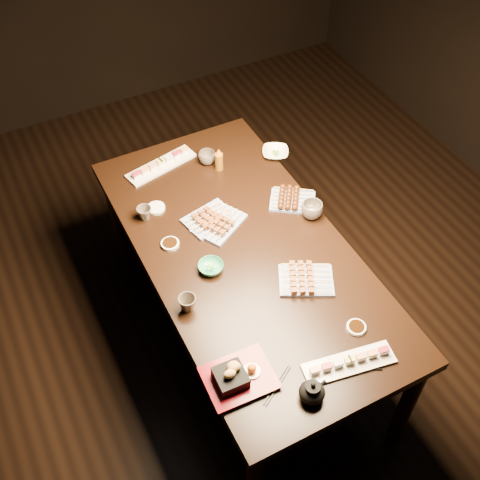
{
  "coord_description": "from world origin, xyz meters",
  "views": [
    {
      "loc": [
        -0.97,
        -1.57,
        2.86
      ],
      "look_at": [
        -0.11,
        0.1,
        0.77
      ],
      "focal_mm": 45.0,
      "sensor_mm": 36.0,
      "label": 1
    }
  ],
  "objects_px": {
    "teacup_near_left": "(187,303)",
    "yakitori_plate_right": "(306,278)",
    "yakitori_plate_left": "(219,220)",
    "condiment_bottle": "(219,159)",
    "tempura_tray": "(239,373)",
    "teapot": "(312,391)",
    "teacup_mid_right": "(312,210)",
    "teacup_far_left": "(144,213)",
    "dining_table": "(244,298)",
    "edamame_bowl_cream": "(275,153)",
    "teacup_far_right": "(207,158)",
    "sushi_platter_near": "(349,361)",
    "edamame_bowl_green": "(211,267)",
    "sushi_platter_far": "(161,163)",
    "yakitori_plate_center": "(209,216)"
  },
  "relations": [
    {
      "from": "teacup_near_left",
      "to": "yakitori_plate_right",
      "type": "bearing_deg",
      "value": -11.59
    },
    {
      "from": "yakitori_plate_left",
      "to": "condiment_bottle",
      "type": "relative_size",
      "value": 1.82
    },
    {
      "from": "tempura_tray",
      "to": "teapot",
      "type": "xyz_separation_m",
      "value": [
        0.21,
        -0.19,
        0.0
      ]
    },
    {
      "from": "teacup_mid_right",
      "to": "teacup_far_left",
      "type": "height_order",
      "value": "teacup_mid_right"
    },
    {
      "from": "dining_table",
      "to": "edamame_bowl_cream",
      "type": "xyz_separation_m",
      "value": [
        0.46,
        0.53,
        0.39
      ]
    },
    {
      "from": "dining_table",
      "to": "teacup_far_right",
      "type": "height_order",
      "value": "teacup_far_right"
    },
    {
      "from": "sushi_platter_near",
      "to": "condiment_bottle",
      "type": "distance_m",
      "value": 1.29
    },
    {
      "from": "dining_table",
      "to": "edamame_bowl_green",
      "type": "relative_size",
      "value": 15.65
    },
    {
      "from": "edamame_bowl_cream",
      "to": "tempura_tray",
      "type": "xyz_separation_m",
      "value": [
        -0.79,
        -1.11,
        0.03
      ]
    },
    {
      "from": "sushi_platter_near",
      "to": "yakitori_plate_right",
      "type": "relative_size",
      "value": 1.58
    },
    {
      "from": "tempura_tray",
      "to": "condiment_bottle",
      "type": "bearing_deg",
      "value": 70.28
    },
    {
      "from": "dining_table",
      "to": "tempura_tray",
      "type": "relative_size",
      "value": 6.69
    },
    {
      "from": "edamame_bowl_green",
      "to": "teacup_mid_right",
      "type": "height_order",
      "value": "teacup_mid_right"
    },
    {
      "from": "sushi_platter_far",
      "to": "yakitori_plate_left",
      "type": "height_order",
      "value": "yakitori_plate_left"
    },
    {
      "from": "yakitori_plate_right",
      "to": "teacup_near_left",
      "type": "relative_size",
      "value": 3.07
    },
    {
      "from": "sushi_platter_far",
      "to": "teacup_mid_right",
      "type": "xyz_separation_m",
      "value": [
        0.51,
        -0.67,
        0.02
      ]
    },
    {
      "from": "yakitori_plate_right",
      "to": "teacup_mid_right",
      "type": "relative_size",
      "value": 2.28
    },
    {
      "from": "sushi_platter_near",
      "to": "teacup_mid_right",
      "type": "relative_size",
      "value": 3.59
    },
    {
      "from": "sushi_platter_near",
      "to": "sushi_platter_far",
      "type": "distance_m",
      "value": 1.46
    },
    {
      "from": "yakitori_plate_right",
      "to": "teapot",
      "type": "xyz_separation_m",
      "value": [
        -0.27,
        -0.49,
        0.02
      ]
    },
    {
      "from": "edamame_bowl_green",
      "to": "teacup_mid_right",
      "type": "bearing_deg",
      "value": 8.0
    },
    {
      "from": "sushi_platter_near",
      "to": "edamame_bowl_cream",
      "type": "bearing_deg",
      "value": 83.14
    },
    {
      "from": "yakitori_plate_right",
      "to": "teacup_far_right",
      "type": "height_order",
      "value": "teacup_far_right"
    },
    {
      "from": "yakitori_plate_center",
      "to": "teacup_far_left",
      "type": "height_order",
      "value": "teacup_far_left"
    },
    {
      "from": "yakitori_plate_center",
      "to": "condiment_bottle",
      "type": "relative_size",
      "value": 1.77
    },
    {
      "from": "teacup_near_left",
      "to": "teapot",
      "type": "xyz_separation_m",
      "value": [
        0.25,
        -0.59,
        0.01
      ]
    },
    {
      "from": "edamame_bowl_cream",
      "to": "teacup_near_left",
      "type": "distance_m",
      "value": 1.09
    },
    {
      "from": "yakitori_plate_center",
      "to": "teacup_far_right",
      "type": "relative_size",
      "value": 2.68
    },
    {
      "from": "yakitori_plate_center",
      "to": "edamame_bowl_cream",
      "type": "bearing_deg",
      "value": 15.48
    },
    {
      "from": "tempura_tray",
      "to": "teacup_far_right",
      "type": "bearing_deg",
      "value": 72.95
    },
    {
      "from": "sushi_platter_near",
      "to": "yakitori_plate_right",
      "type": "distance_m",
      "value": 0.44
    },
    {
      "from": "tempura_tray",
      "to": "teacup_near_left",
      "type": "bearing_deg",
      "value": 98.31
    },
    {
      "from": "tempura_tray",
      "to": "yakitori_plate_right",
      "type": "bearing_deg",
      "value": 33.87
    },
    {
      "from": "dining_table",
      "to": "yakitori_plate_center",
      "type": "distance_m",
      "value": 0.48
    },
    {
      "from": "teacup_near_left",
      "to": "edamame_bowl_green",
      "type": "bearing_deg",
      "value": 39.42
    },
    {
      "from": "yakitori_plate_center",
      "to": "dining_table",
      "type": "bearing_deg",
      "value": -88.14
    },
    {
      "from": "yakitori_plate_right",
      "to": "teacup_near_left",
      "type": "bearing_deg",
      "value": -164.18
    },
    {
      "from": "sushi_platter_far",
      "to": "yakitori_plate_right",
      "type": "bearing_deg",
      "value": 92.59
    },
    {
      "from": "teapot",
      "to": "sushi_platter_far",
      "type": "bearing_deg",
      "value": 80.61
    },
    {
      "from": "condiment_bottle",
      "to": "edamame_bowl_green",
      "type": "bearing_deg",
      "value": -119.01
    },
    {
      "from": "sushi_platter_far",
      "to": "teacup_near_left",
      "type": "distance_m",
      "value": 0.93
    },
    {
      "from": "yakitori_plate_right",
      "to": "tempura_tray",
      "type": "distance_m",
      "value": 0.57
    },
    {
      "from": "edamame_bowl_cream",
      "to": "teapot",
      "type": "relative_size",
      "value": 1.16
    },
    {
      "from": "dining_table",
      "to": "yakitori_plate_center",
      "type": "height_order",
      "value": "yakitori_plate_center"
    },
    {
      "from": "sushi_platter_near",
      "to": "teacup_far_right",
      "type": "distance_m",
      "value": 1.36
    },
    {
      "from": "teacup_far_left",
      "to": "teacup_near_left",
      "type": "bearing_deg",
      "value": -93.18
    },
    {
      "from": "yakitori_plate_center",
      "to": "yakitori_plate_right",
      "type": "xyz_separation_m",
      "value": [
        0.22,
        -0.54,
        0.0
      ]
    },
    {
      "from": "yakitori_plate_center",
      "to": "teapot",
      "type": "height_order",
      "value": "teapot"
    },
    {
      "from": "teacup_mid_right",
      "to": "edamame_bowl_green",
      "type": "bearing_deg",
      "value": -172.0
    },
    {
      "from": "dining_table",
      "to": "yakitori_plate_right",
      "type": "height_order",
      "value": "yakitori_plate_right"
    }
  ]
}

